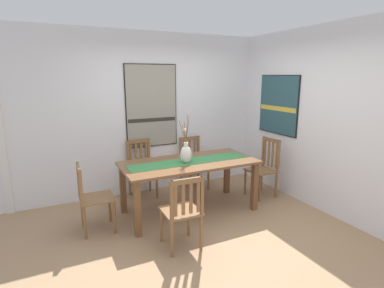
# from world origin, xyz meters

# --- Properties ---
(ground_plane) EXTENTS (6.40, 6.40, 0.03)m
(ground_plane) POSITION_xyz_m (0.00, 0.00, -0.01)
(ground_plane) COLOR #A37F5B
(wall_back) EXTENTS (6.40, 0.12, 2.70)m
(wall_back) POSITION_xyz_m (0.00, 1.86, 1.35)
(wall_back) COLOR silver
(wall_back) RESTS_ON ground_plane
(wall_side) EXTENTS (0.12, 6.40, 2.70)m
(wall_side) POSITION_xyz_m (1.86, 0.00, 1.35)
(wall_side) COLOR silver
(wall_side) RESTS_ON ground_plane
(door_frame_reveal) EXTENTS (0.10, 0.04, 2.04)m
(door_frame_reveal) POSITION_xyz_m (-2.40, 1.79, 1.02)
(door_frame_reveal) COLOR silver
(door_frame_reveal) RESTS_ON ground_plane
(dining_table) EXTENTS (1.96, 0.93, 0.77)m
(dining_table) POSITION_xyz_m (0.02, 0.71, 0.67)
(dining_table) COLOR brown
(dining_table) RESTS_ON ground_plane
(table_runner) EXTENTS (1.80, 0.36, 0.01)m
(table_runner) POSITION_xyz_m (0.02, 0.71, 0.77)
(table_runner) COLOR #388447
(table_runner) RESTS_ON dining_table
(centerpiece_vase) EXTENTS (0.19, 0.19, 0.69)m
(centerpiece_vase) POSITION_xyz_m (-0.06, 0.65, 0.92)
(centerpiece_vase) COLOR silver
(centerpiece_vase) RESTS_ON dining_table
(chair_0) EXTENTS (0.43, 0.43, 0.90)m
(chair_0) POSITION_xyz_m (-1.36, 0.71, 0.47)
(chair_0) COLOR brown
(chair_0) RESTS_ON ground_plane
(chair_1) EXTENTS (0.42, 0.42, 0.95)m
(chair_1) POSITION_xyz_m (-0.44, 1.60, 0.49)
(chair_1) COLOR brown
(chair_1) RESTS_ON ground_plane
(chair_2) EXTENTS (0.44, 0.44, 0.92)m
(chair_2) POSITION_xyz_m (0.50, 1.57, 0.48)
(chair_2) COLOR brown
(chair_2) RESTS_ON ground_plane
(chair_3) EXTENTS (0.44, 0.44, 0.97)m
(chair_3) POSITION_xyz_m (1.41, 0.72, 0.50)
(chair_3) COLOR brown
(chair_3) RESTS_ON ground_plane
(chair_4) EXTENTS (0.43, 0.43, 0.90)m
(chair_4) POSITION_xyz_m (-0.49, -0.17, 0.48)
(chair_4) COLOR brown
(chair_4) RESTS_ON ground_plane
(painting_on_back_wall) EXTENTS (0.90, 0.05, 1.39)m
(painting_on_back_wall) POSITION_xyz_m (-0.17, 1.79, 1.49)
(painting_on_back_wall) COLOR black
(painting_on_side_wall) EXTENTS (0.05, 0.92, 1.00)m
(painting_on_side_wall) POSITION_xyz_m (1.79, 0.89, 1.50)
(painting_on_side_wall) COLOR black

